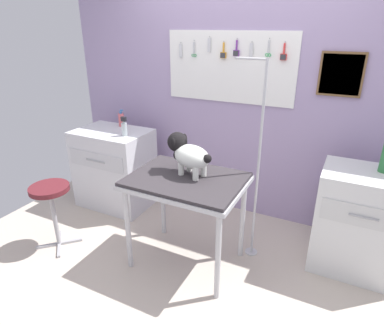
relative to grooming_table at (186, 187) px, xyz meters
name	(u,v)px	position (x,y,z in m)	size (l,w,h in m)	color
ground	(184,278)	(0.07, -0.19, -0.75)	(4.40, 4.00, 0.04)	#BAAC9E
rear_wall_panel	(241,108)	(0.07, 1.09, 0.43)	(4.00, 0.11, 2.30)	#9F8BB3
grooming_table	(186,187)	(0.00, 0.00, 0.00)	(0.93, 0.68, 0.82)	#B7B7BC
grooming_arm	(257,173)	(0.48, 0.36, 0.08)	(0.29, 0.11, 1.72)	#B7B7BC
dog	(188,153)	(-0.03, 0.08, 0.26)	(0.45, 0.28, 0.33)	white
counter_left	(115,168)	(-1.21, 0.56, -0.29)	(0.80, 0.58, 0.88)	silver
cabinet_right	(359,222)	(1.31, 0.58, -0.29)	(0.68, 0.54, 0.89)	silver
stool	(51,197)	(-1.19, -0.35, -0.22)	(0.35, 0.35, 0.63)	#9E9EA3
pump_bottle_white	(124,128)	(-0.97, 0.49, 0.24)	(0.06, 0.06, 0.20)	#AAB7B8
conditioner_bottle	(121,119)	(-1.22, 0.76, 0.23)	(0.06, 0.06, 0.19)	#D86065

